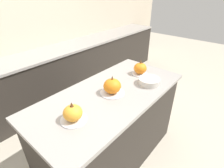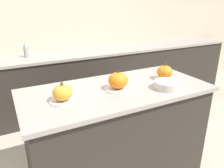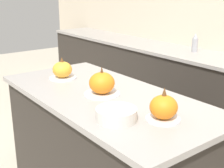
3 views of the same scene
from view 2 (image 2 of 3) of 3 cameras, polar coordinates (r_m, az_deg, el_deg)
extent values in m
cube|color=beige|center=(3.51, -13.73, 14.16)|extent=(8.00, 0.06, 2.50)
cube|color=#2D2823|center=(2.11, 1.23, -13.17)|extent=(1.57, 0.71, 0.88)
cube|color=gray|center=(1.89, 1.34, -1.64)|extent=(1.63, 0.77, 0.03)
cube|color=#2D2823|center=(3.38, -11.18, -0.12)|extent=(6.00, 0.56, 0.87)
cube|color=gray|center=(3.26, -11.73, 7.35)|extent=(6.00, 0.60, 0.03)
cylinder|color=silver|center=(1.69, -12.63, -4.23)|extent=(0.21, 0.21, 0.01)
ellipsoid|color=orange|center=(1.66, -12.80, -2.21)|extent=(0.15, 0.15, 0.12)
cone|color=brown|center=(1.64, -13.01, 0.28)|extent=(0.03, 0.03, 0.04)
cylinder|color=silver|center=(1.87, 1.59, -1.20)|extent=(0.24, 0.24, 0.01)
ellipsoid|color=orange|center=(1.85, 1.62, 0.93)|extent=(0.17, 0.17, 0.14)
cone|color=#4C2D14|center=(1.82, 1.64, 3.54)|extent=(0.02, 0.02, 0.04)
cylinder|color=silver|center=(2.18, 13.43, 1.38)|extent=(0.19, 0.19, 0.01)
ellipsoid|color=orange|center=(2.15, 13.58, 3.08)|extent=(0.15, 0.15, 0.13)
cone|color=brown|center=(2.13, 13.77, 5.22)|extent=(0.03, 0.03, 0.05)
cylinder|color=#99999E|center=(3.21, -21.51, 7.81)|extent=(0.06, 0.06, 0.14)
cone|color=#99999E|center=(3.19, -21.75, 9.60)|extent=(0.06, 0.06, 0.06)
cylinder|color=beige|center=(1.93, 14.12, -0.20)|extent=(0.22, 0.22, 0.07)
camera|label=1|loc=(0.68, -55.74, 30.17)|focal=28.00mm
camera|label=3|loc=(2.44, 54.59, 11.65)|focal=50.00mm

